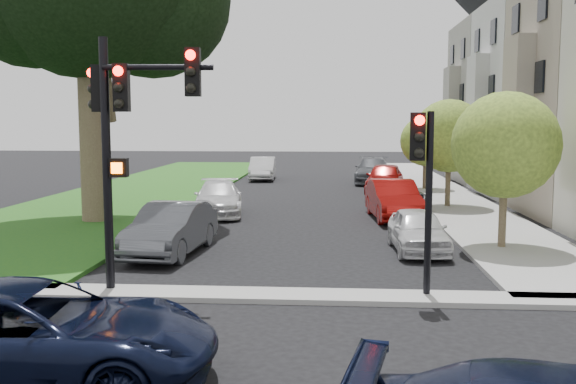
# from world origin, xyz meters

# --- Properties ---
(ground) EXTENTS (140.00, 140.00, 0.00)m
(ground) POSITION_xyz_m (0.00, 0.00, 0.00)
(ground) COLOR black
(ground) RESTS_ON ground
(grass_strip) EXTENTS (8.00, 44.00, 0.12)m
(grass_strip) POSITION_xyz_m (-9.00, 24.00, 0.06)
(grass_strip) COLOR #2D6417
(grass_strip) RESTS_ON ground
(sidewalk_right) EXTENTS (3.50, 44.00, 0.12)m
(sidewalk_right) POSITION_xyz_m (6.75, 24.00, 0.06)
(sidewalk_right) COLOR #979797
(sidewalk_right) RESTS_ON ground
(sidewalk_cross) EXTENTS (60.00, 1.00, 0.12)m
(sidewalk_cross) POSITION_xyz_m (0.00, 2.00, 0.06)
(sidewalk_cross) COLOR #979797
(sidewalk_cross) RESTS_ON ground
(house_c) EXTENTS (7.70, 7.55, 15.97)m
(house_c) POSITION_xyz_m (12.45, 23.00, 6.93)
(house_c) COLOR #AAA8A6
(house_c) RESTS_ON ground
(house_d) EXTENTS (7.70, 7.55, 15.97)m
(house_d) POSITION_xyz_m (12.45, 30.50, 6.93)
(house_d) COLOR gray
(house_d) RESTS_ON ground
(small_tree_a) EXTENTS (3.14, 3.14, 4.71)m
(small_tree_a) POSITION_xyz_m (6.20, 7.68, 3.13)
(small_tree_a) COLOR #4E3E2E
(small_tree_a) RESTS_ON ground
(small_tree_b) EXTENTS (3.20, 3.20, 4.79)m
(small_tree_b) POSITION_xyz_m (6.20, 16.92, 3.19)
(small_tree_b) COLOR #4E3E2E
(small_tree_b) RESTS_ON ground
(small_tree_c) EXTENTS (2.75, 2.75, 4.13)m
(small_tree_c) POSITION_xyz_m (6.20, 24.23, 2.75)
(small_tree_c) COLOR #4E3E2E
(small_tree_c) RESTS_ON ground
(traffic_signal_main) EXTENTS (2.76, 0.72, 5.64)m
(traffic_signal_main) POSITION_xyz_m (-3.36, 2.24, 3.89)
(traffic_signal_main) COLOR black
(traffic_signal_main) RESTS_ON ground
(traffic_signal_secondary) EXTENTS (0.52, 0.42, 4.05)m
(traffic_signal_secondary) POSITION_xyz_m (3.08, 2.19, 2.82)
(traffic_signal_secondary) COLOR black
(traffic_signal_secondary) RESTS_ON ground
(car_cross_near) EXTENTS (5.66, 2.99, 1.52)m
(car_cross_near) POSITION_xyz_m (-3.20, -2.86, 0.76)
(car_cross_near) COLOR black
(car_cross_near) RESTS_ON ground
(car_parked_0) EXTENTS (1.66, 3.80, 1.28)m
(car_parked_0) POSITION_xyz_m (3.68, 7.33, 0.64)
(car_parked_0) COLOR silver
(car_parked_0) RESTS_ON ground
(car_parked_1) EXTENTS (2.05, 4.81, 1.54)m
(car_parked_1) POSITION_xyz_m (3.53, 13.58, 0.77)
(car_parked_1) COLOR maroon
(car_parked_1) RESTS_ON ground
(car_parked_2) EXTENTS (2.32, 4.68, 1.28)m
(car_parked_2) POSITION_xyz_m (3.94, 16.49, 0.64)
(car_parked_2) COLOR #3F4247
(car_parked_2) RESTS_ON ground
(car_parked_3) EXTENTS (2.58, 4.92, 1.60)m
(car_parked_3) POSITION_xyz_m (3.93, 23.07, 0.80)
(car_parked_3) COLOR maroon
(car_parked_3) RESTS_ON ground
(car_parked_4) EXTENTS (2.58, 5.57, 1.58)m
(car_parked_4) POSITION_xyz_m (3.62, 28.40, 0.79)
(car_parked_4) COLOR #3F4247
(car_parked_4) RESTS_ON ground
(car_parked_5) EXTENTS (1.96, 4.60, 1.48)m
(car_parked_5) POSITION_xyz_m (-3.49, 6.44, 0.74)
(car_parked_5) COLOR #3F4247
(car_parked_5) RESTS_ON ground
(car_parked_6) EXTENTS (2.57, 4.93, 1.37)m
(car_parked_6) POSITION_xyz_m (-3.54, 14.31, 0.68)
(car_parked_6) COLOR silver
(car_parked_6) RESTS_ON ground
(car_parked_9) EXTENTS (1.80, 4.58, 1.49)m
(car_parked_9) POSITION_xyz_m (-3.48, 30.23, 0.74)
(car_parked_9) COLOR silver
(car_parked_9) RESTS_ON ground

